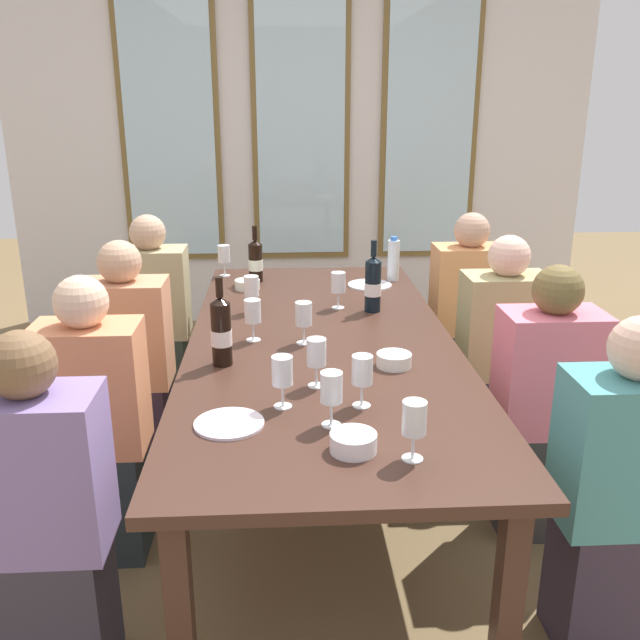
{
  "coord_description": "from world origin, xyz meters",
  "views": [
    {
      "loc": [
        -0.16,
        -2.67,
        1.7
      ],
      "look_at": [
        0.0,
        0.1,
        0.79
      ],
      "focal_mm": 38.54,
      "sensor_mm": 36.0,
      "label": 1
    }
  ],
  "objects_px": {
    "wine_glass_1": "(224,255)",
    "seated_person_1": "(500,358)",
    "wine_glass_2": "(338,284)",
    "tasting_bowl_2": "(353,442)",
    "wine_glass_0": "(282,372)",
    "water_bottle": "(393,260)",
    "white_plate_1": "(370,285)",
    "wine_bottle_2": "(256,261)",
    "wine_glass_3": "(304,316)",
    "white_plate_0": "(229,424)",
    "wine_bottle_0": "(373,284)",
    "wine_glass_5": "(331,390)",
    "dining_table": "(321,353)",
    "tasting_bowl_0": "(394,360)",
    "wine_glass_9": "(414,421)",
    "wine_bottle_1": "(221,331)",
    "wine_glass_7": "(316,354)",
    "seated_person_5": "(466,318)",
    "tasting_bowl_1": "(247,284)",
    "wine_glass_6": "(251,288)",
    "wine_glass_8": "(253,312)",
    "seated_person_7": "(545,411)",
    "seated_person_2": "(44,523)",
    "seated_person_3": "(619,498)",
    "wine_glass_4": "(362,373)",
    "seated_person_6": "(95,429)",
    "seated_person_0": "(129,367)"
  },
  "relations": [
    {
      "from": "seated_person_6",
      "to": "wine_glass_0",
      "type": "bearing_deg",
      "value": -23.55
    },
    {
      "from": "wine_glass_3",
      "to": "wine_glass_4",
      "type": "bearing_deg",
      "value": -74.6
    },
    {
      "from": "white_plate_1",
      "to": "wine_bottle_2",
      "type": "xyz_separation_m",
      "value": [
        -0.6,
        0.13,
        0.11
      ]
    },
    {
      "from": "tasting_bowl_1",
      "to": "wine_glass_6",
      "type": "relative_size",
      "value": 0.75
    },
    {
      "from": "white_plate_0",
      "to": "wine_glass_8",
      "type": "xyz_separation_m",
      "value": [
        0.05,
        0.76,
        0.12
      ]
    },
    {
      "from": "wine_bottle_0",
      "to": "wine_glass_3",
      "type": "xyz_separation_m",
      "value": [
        -0.34,
        -0.42,
        -0.01
      ]
    },
    {
      "from": "wine_bottle_2",
      "to": "wine_glass_2",
      "type": "distance_m",
      "value": 0.66
    },
    {
      "from": "white_plate_0",
      "to": "seated_person_1",
      "type": "distance_m",
      "value": 1.59
    },
    {
      "from": "dining_table",
      "to": "seated_person_3",
      "type": "distance_m",
      "value": 1.25
    },
    {
      "from": "wine_glass_5",
      "to": "seated_person_1",
      "type": "bearing_deg",
      "value": 50.56
    },
    {
      "from": "wine_bottle_0",
      "to": "dining_table",
      "type": "bearing_deg",
      "value": -124.75
    },
    {
      "from": "tasting_bowl_1",
      "to": "wine_glass_4",
      "type": "xyz_separation_m",
      "value": [
        0.43,
        -1.45,
        0.09
      ]
    },
    {
      "from": "wine_bottle_0",
      "to": "wine_glass_2",
      "type": "bearing_deg",
      "value": 160.75
    },
    {
      "from": "wine_glass_2",
      "to": "tasting_bowl_0",
      "type": "bearing_deg",
      "value": -78.94
    },
    {
      "from": "seated_person_3",
      "to": "wine_glass_8",
      "type": "bearing_deg",
      "value": 141.69
    },
    {
      "from": "wine_glass_0",
      "to": "wine_glass_4",
      "type": "relative_size",
      "value": 1.0
    },
    {
      "from": "wine_glass_1",
      "to": "water_bottle",
      "type": "bearing_deg",
      "value": -8.93
    },
    {
      "from": "white_plate_1",
      "to": "seated_person_2",
      "type": "distance_m",
      "value": 2.11
    },
    {
      "from": "wine_glass_4",
      "to": "wine_glass_6",
      "type": "xyz_separation_m",
      "value": [
        -0.39,
        1.04,
        0.0
      ]
    },
    {
      "from": "dining_table",
      "to": "seated_person_1",
      "type": "distance_m",
      "value": 0.92
    },
    {
      "from": "seated_person_3",
      "to": "wine_glass_2",
      "type": "bearing_deg",
      "value": 119.49
    },
    {
      "from": "wine_glass_2",
      "to": "seated_person_1",
      "type": "xyz_separation_m",
      "value": [
        0.75,
        -0.15,
        -0.33
      ]
    },
    {
      "from": "wine_glass_3",
      "to": "wine_glass_4",
      "type": "distance_m",
      "value": 0.63
    },
    {
      "from": "tasting_bowl_1",
      "to": "seated_person_1",
      "type": "bearing_deg",
      "value": -23.26
    },
    {
      "from": "tasting_bowl_0",
      "to": "wine_glass_9",
      "type": "height_order",
      "value": "wine_glass_9"
    },
    {
      "from": "seated_person_7",
      "to": "wine_glass_9",
      "type": "bearing_deg",
      "value": -132.88
    },
    {
      "from": "dining_table",
      "to": "wine_bottle_0",
      "type": "height_order",
      "value": "wine_bottle_0"
    },
    {
      "from": "seated_person_1",
      "to": "wine_glass_3",
      "type": "bearing_deg",
      "value": -160.59
    },
    {
      "from": "tasting_bowl_0",
      "to": "wine_glass_7",
      "type": "bearing_deg",
      "value": -150.7
    },
    {
      "from": "white_plate_1",
      "to": "wine_glass_5",
      "type": "relative_size",
      "value": 1.33
    },
    {
      "from": "wine_bottle_0",
      "to": "wine_glass_5",
      "type": "height_order",
      "value": "wine_bottle_0"
    },
    {
      "from": "wine_glass_1",
      "to": "wine_glass_8",
      "type": "bearing_deg",
      "value": -79.66
    },
    {
      "from": "dining_table",
      "to": "tasting_bowl_0",
      "type": "relative_size",
      "value": 19.02
    },
    {
      "from": "wine_bottle_1",
      "to": "wine_bottle_2",
      "type": "height_order",
      "value": "wine_bottle_1"
    },
    {
      "from": "wine_bottle_2",
      "to": "seated_person_3",
      "type": "height_order",
      "value": "seated_person_3"
    },
    {
      "from": "wine_glass_9",
      "to": "seated_person_7",
      "type": "relative_size",
      "value": 0.16
    },
    {
      "from": "tasting_bowl_2",
      "to": "wine_glass_2",
      "type": "distance_m",
      "value": 1.38
    },
    {
      "from": "wine_bottle_2",
      "to": "seated_person_6",
      "type": "height_order",
      "value": "seated_person_6"
    },
    {
      "from": "wine_glass_5",
      "to": "seated_person_0",
      "type": "bearing_deg",
      "value": 128.74
    },
    {
      "from": "wine_glass_1",
      "to": "wine_glass_0",
      "type": "bearing_deg",
      "value": -79.66
    },
    {
      "from": "wine_glass_1",
      "to": "wine_bottle_2",
      "type": "bearing_deg",
      "value": -35.0
    },
    {
      "from": "tasting_bowl_1",
      "to": "water_bottle",
      "type": "bearing_deg",
      "value": 9.87
    },
    {
      "from": "wine_glass_5",
      "to": "wine_glass_9",
      "type": "xyz_separation_m",
      "value": [
        0.21,
        -0.22,
        -0.0
      ]
    },
    {
      "from": "wine_bottle_2",
      "to": "wine_glass_3",
      "type": "relative_size",
      "value": 1.74
    },
    {
      "from": "tasting_bowl_2",
      "to": "wine_glass_0",
      "type": "distance_m",
      "value": 0.37
    },
    {
      "from": "wine_bottle_1",
      "to": "tasting_bowl_1",
      "type": "relative_size",
      "value": 2.59
    },
    {
      "from": "wine_glass_5",
      "to": "seated_person_5",
      "type": "xyz_separation_m",
      "value": [
        0.87,
        1.68,
        -0.33
      ]
    },
    {
      "from": "wine_glass_6",
      "to": "seated_person_7",
      "type": "bearing_deg",
      "value": -30.03
    },
    {
      "from": "wine_glass_1",
      "to": "seated_person_1",
      "type": "bearing_deg",
      "value": -30.81
    },
    {
      "from": "dining_table",
      "to": "wine_glass_3",
      "type": "relative_size",
      "value": 14.23
    }
  ]
}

